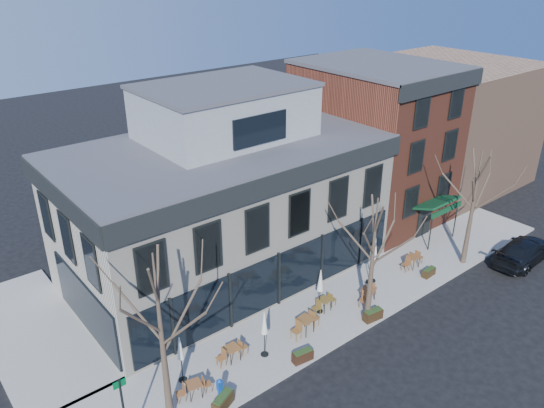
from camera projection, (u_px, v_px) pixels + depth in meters
ground at (277, 307)px, 29.45m from camera, size 120.00×120.00×0.00m
sidewalk_front at (346, 302)px, 29.76m from camera, size 33.50×4.70×0.15m
sidewalk_side at (35, 334)px, 27.22m from camera, size 4.50×12.00×0.15m
corner_building at (224, 200)px, 31.05m from camera, size 18.39×10.39×11.10m
red_brick_building at (373, 141)px, 37.97m from camera, size 8.20×11.78×11.18m
bg_building at (442, 122)px, 44.66m from camera, size 12.00×12.00×10.00m
tree_corner at (162, 338)px, 20.55m from camera, size 3.93×3.98×7.92m
tree_mid at (373, 259)px, 26.81m from camera, size 3.50×3.55×7.04m
tree_right at (473, 207)px, 31.85m from camera, size 3.72×3.77×7.48m
parked_sedan at (523, 251)px, 33.50m from camera, size 5.41×2.43×1.54m
call_box at (220, 390)px, 22.70m from camera, size 0.26×0.26×1.29m
cafe_set_0 at (194, 388)px, 23.11m from camera, size 1.68×0.77×0.86m
cafe_set_1 at (232, 352)px, 25.19m from camera, size 1.71×0.69×0.90m
cafe_set_2 at (305, 324)px, 27.02m from camera, size 1.99×0.88×1.03m
cafe_set_3 at (324, 303)px, 28.75m from camera, size 1.66×0.69×0.87m
cafe_set_4 at (368, 294)px, 29.48m from camera, size 1.85×1.08×0.96m
cafe_set_5 at (413, 260)px, 32.74m from camera, size 1.79×0.74×0.94m
umbrella_0 at (180, 350)px, 23.43m from camera, size 0.39×0.39×2.44m
umbrella_1 at (264, 325)px, 24.95m from camera, size 0.40×0.40×2.50m
umbrella_2 at (320, 283)px, 28.02m from camera, size 0.43×0.43×2.66m
umbrella_3 at (374, 251)px, 30.64m from camera, size 0.47×0.47×2.94m
umbrella_4 at (372, 254)px, 30.61m from camera, size 0.44×0.44×2.75m
planter_0 at (223, 401)px, 22.59m from camera, size 1.24×0.87×0.64m
planter_1 at (303, 356)px, 25.21m from camera, size 1.08×0.56×0.58m
planter_2 at (373, 315)px, 28.07m from camera, size 1.13×0.57×0.61m
planter_3 at (429, 272)px, 31.93m from camera, size 0.95×0.42×0.52m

